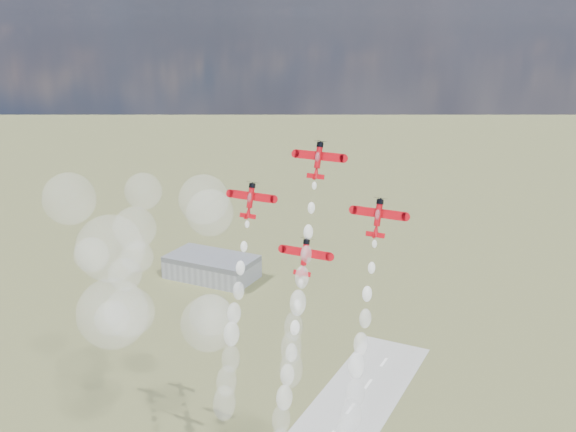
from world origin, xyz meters
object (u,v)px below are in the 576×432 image
(hangar, at_px, (212,267))
(plane_lead, at_px, (318,159))
(plane_left, at_px, (250,200))
(plane_slot, at_px, (305,256))
(plane_right, at_px, (378,217))

(hangar, height_order, plane_lead, plane_lead)
(plane_lead, bearing_deg, plane_left, -167.75)
(hangar, xyz_separation_m, plane_left, (121.87, -168.20, 96.68))
(plane_left, bearing_deg, hangar, 125.93)
(hangar, distance_m, plane_slot, 236.40)
(plane_lead, xyz_separation_m, plane_slot, (0.00, -6.96, -21.32))
(plane_lead, relative_size, plane_left, 1.00)
(hangar, bearing_deg, plane_left, -54.07)
(plane_right, bearing_deg, hangar, 132.46)
(plane_left, distance_m, plane_slot, 19.55)
(plane_lead, distance_m, plane_right, 19.55)
(hangar, xyz_separation_m, plane_right, (153.91, -168.20, 96.68))
(plane_right, bearing_deg, plane_lead, 167.75)
(plane_left, relative_size, plane_right, 1.00)
(plane_lead, xyz_separation_m, plane_right, (16.02, -3.48, -10.66))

